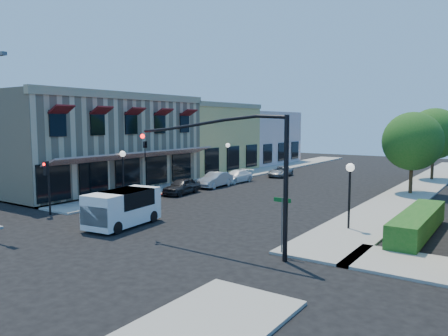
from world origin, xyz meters
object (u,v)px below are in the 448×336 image
Objects in this scene: secondary_signal at (47,178)px; lamppost_right_near at (350,179)px; lamppost_left_far at (228,151)px; parked_car_b at (215,180)px; lamppost_right_far at (413,158)px; parked_car_c at (236,176)px; parked_car_d at (280,172)px; lamppost_left_near at (123,162)px; white_van at (122,206)px; parked_car_a at (182,186)px; street_tree_b at (434,134)px; signal_mast_arm at (241,160)px; street_name_sign at (282,216)px; street_tree_a at (413,141)px.

lamppost_right_near is at bearing 21.78° from secondary_signal.
lamppost_left_far is 0.90× the size of parked_car_b.
lamppost_left_far is 1.00× the size of lamppost_right_far.
parked_car_d is at bearing 81.13° from parked_car_c.
lamppost_left_near is 17.00m from lamppost_right_near.
parked_car_a is at bearing 112.33° from white_van.
street_tree_b is 29.64m from lamppost_left_near.
parked_car_d is at bearing 79.89° from parked_car_a.
signal_mast_arm is 2.12× the size of parked_car_d.
parked_car_d is (1.40, 14.38, -0.11)m from parked_car_a.
lamppost_right_near is 22.79m from parked_car_d.
lamppost_right_near is 17.14m from parked_car_b.
lamppost_left_near is at bearing -124.45° from parked_car_a.
street_name_sign is at bearing -51.06° from lamppost_left_far.
secondary_signal is 20.60m from lamppost_left_far.
signal_mast_arm is at bearing -53.36° from parked_car_b.
lamppost_left_near reaches higher than parked_car_c.
lamppost_left_far is at bearing 128.94° from street_name_sign.
street_tree_b is at bearing 84.49° from signal_mast_arm.
white_van is at bearing -90.74° from parked_car_d.
signal_mast_arm is (-2.94, -20.50, -0.11)m from street_tree_a.
street_name_sign is 19.87m from parked_car_b.
street_tree_a is 1.71× the size of parked_car_d.
parked_car_a is at bearing -92.03° from parked_car_b.
street_tree_b is 1.97× the size of lamppost_left_near.
lamppost_right_near reaches higher than parked_car_b.
signal_mast_arm is 22.36m from parked_car_c.
parked_car_a reaches higher than parked_car_c.
street_name_sign is 9.59m from white_van.
parked_car_a is (-4.13, 10.05, -0.50)m from white_van.
signal_mast_arm reaches higher than parked_car_d.
secondary_signal is 6.07m from white_van.
parked_car_b is (-0.00, 4.56, 0.02)m from parked_car_a.
street_name_sign is (-1.30, -19.80, -2.50)m from street_tree_a.
street_tree_a reaches higher than lamppost_left_far.
secondary_signal is 0.93× the size of lamppost_right_near.
lamppost_right_far is at bearing 43.26° from lamppost_left_near.
street_tree_b is at bearing 70.11° from white_van.
lamppost_left_far is at bearing 125.00° from signal_mast_arm.
parked_car_a is at bearing -86.48° from parked_car_c.
lamppost_left_near reaches higher than parked_car_a.
white_van is 1.23× the size of parked_car_a.
street_tree_a is 1.63× the size of parked_car_c.
street_tree_a is at bearing -81.47° from lamppost_right_far.
secondary_signal is 27.98m from lamppost_right_far.
secondary_signal reaches higher than street_name_sign.
lamppost_left_near is (-17.30, -24.00, -1.81)m from street_tree_b.
lamppost_right_far is at bearing 90.00° from lamppost_right_near.
street_tree_b is at bearing 15.35° from parked_car_d.
lamppost_left_far is 22.02m from lamppost_right_near.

